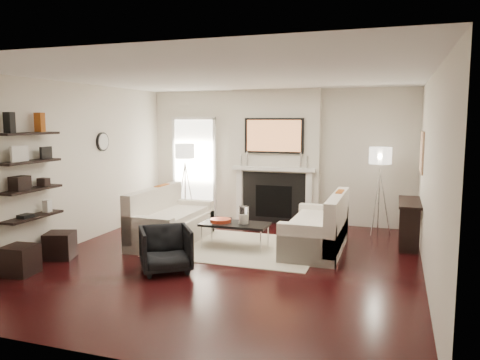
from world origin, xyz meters
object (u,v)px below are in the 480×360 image
(loveseat_left_base, at_px, (172,230))
(lamp_left_shade, at_px, (185,151))
(coffee_table, at_px, (235,224))
(loveseat_right_base, at_px, (315,237))
(ottoman_near, at_px, (60,245))
(lamp_right_shade, at_px, (380,156))
(armchair, at_px, (166,247))

(loveseat_left_base, xyz_separation_m, lamp_left_shade, (-0.56, 1.75, 1.24))
(coffee_table, relative_size, lamp_left_shade, 2.75)
(loveseat_right_base, distance_m, coffee_table, 1.32)
(loveseat_left_base, relative_size, ottoman_near, 4.50)
(loveseat_right_base, height_order, lamp_right_shade, lamp_right_shade)
(loveseat_left_base, distance_m, armchair, 1.58)
(loveseat_left_base, bearing_deg, coffee_table, -1.10)
(loveseat_right_base, relative_size, lamp_right_shade, 4.50)
(ottoman_near, bearing_deg, loveseat_right_base, 24.98)
(loveseat_left_base, relative_size, armchair, 2.63)
(lamp_right_shade, relative_size, ottoman_near, 1.00)
(lamp_right_shade, bearing_deg, loveseat_left_base, -152.25)
(lamp_right_shade, bearing_deg, lamp_left_shade, -179.92)
(lamp_right_shade, bearing_deg, ottoman_near, -145.09)
(armchair, relative_size, ottoman_near, 1.71)
(loveseat_left_base, height_order, lamp_left_shade, lamp_left_shade)
(lamp_left_shade, bearing_deg, loveseat_left_base, -72.19)
(lamp_left_shade, bearing_deg, armchair, -69.43)
(loveseat_left_base, relative_size, coffee_table, 1.64)
(loveseat_left_base, distance_m, ottoman_near, 1.83)
(coffee_table, xyz_separation_m, ottoman_near, (-2.34, -1.38, -0.20))
(coffee_table, distance_m, armchair, 1.51)
(coffee_table, distance_m, lamp_right_shade, 3.00)
(loveseat_left_base, distance_m, lamp_left_shade, 2.22)
(loveseat_right_base, height_order, ottoman_near, loveseat_right_base)
(loveseat_left_base, height_order, lamp_right_shade, lamp_right_shade)
(loveseat_left_base, relative_size, loveseat_right_base, 1.00)
(lamp_right_shade, bearing_deg, coffee_table, -140.77)
(loveseat_right_base, distance_m, lamp_left_shade, 3.55)
(lamp_left_shade, height_order, ottoman_near, lamp_left_shade)
(lamp_right_shade, bearing_deg, armchair, -130.26)
(loveseat_left_base, bearing_deg, ottoman_near, -130.22)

